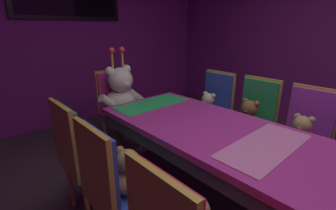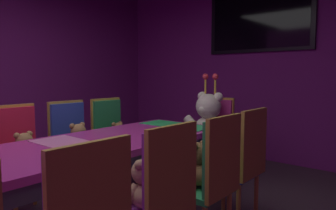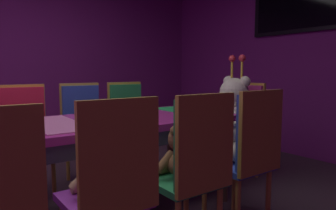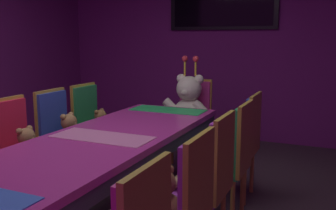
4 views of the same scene
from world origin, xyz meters
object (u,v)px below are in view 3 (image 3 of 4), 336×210
chair_right_2 (113,177)px  king_teddy_bear (233,109)px  teddy_right_2 (101,171)px  chair_left_4 (128,117)px  throne_chair (244,119)px  teddy_right_4 (235,144)px  teddy_left_3 (89,124)px  banquet_table (56,136)px  teddy_left_2 (29,131)px  chair_right_4 (251,147)px  chair_left_3 (83,121)px  chair_right_3 (196,160)px  chair_left_2 (25,127)px  teddy_left_4 (135,121)px  teddy_right_3 (181,155)px

chair_right_2 → king_teddy_bear: 1.99m
teddy_right_2 → chair_right_2: bearing=180.0°
chair_left_4 → throne_chair: same height
teddy_right_4 → king_teddy_bear: bearing=-46.9°
teddy_left_3 → banquet_table: bearing=-36.2°
teddy_left_2 → chair_right_4: chair_right_4 is taller
chair_left_3 → teddy_right_2: size_ratio=3.01×
throne_chair → chair_right_3: bearing=31.5°
teddy_left_3 → chair_right_4: bearing=18.0°
chair_right_3 → teddy_right_4: bearing=-71.4°
chair_left_4 → teddy_right_2: size_ratio=3.01×
chair_left_2 → king_teddy_bear: (0.86, 1.83, 0.12)m
teddy_left_2 → chair_right_2: (1.58, 0.04, 0.01)m
teddy_right_2 → chair_right_4: (0.14, 1.03, 0.01)m
chair_right_2 → banquet_table: bearing=0.8°
teddy_left_4 → chair_right_4: (1.57, -0.00, 0.02)m
chair_left_3 → throne_chair: size_ratio=1.00×
chair_left_2 → chair_left_3: (-0.01, 0.56, 0.00)m
teddy_left_4 → king_teddy_bear: 1.05m
banquet_table → chair_left_2: 0.87m
chair_right_3 → teddy_left_4: bearing=-17.9°
chair_left_4 → teddy_right_3: bearing=-18.0°
teddy_left_2 → teddy_right_4: 1.78m
chair_right_3 → teddy_right_3: chair_right_3 is taller
chair_left_4 → chair_right_2: same height
chair_right_2 → chair_left_3: bearing=-16.7°
banquet_table → chair_left_3: bearing=148.7°
chair_right_4 → teddy_right_4: (-0.15, 0.00, -0.01)m
chair_right_2 → chair_right_3: same height
teddy_right_2 → king_teddy_bear: king_teddy_bear is taller
throne_chair → king_teddy_bear: 0.21m
chair_right_3 → teddy_right_3: (-0.15, 0.00, 0.00)m
teddy_left_4 → throne_chair: (0.72, 0.92, 0.02)m
chair_right_3 → banquet_table: bearing=31.0°
chair_left_3 → teddy_right_3: chair_left_3 is taller
banquet_table → teddy_left_4: banquet_table is taller
teddy_left_2 → chair_right_3: size_ratio=0.32×
teddy_left_2 → chair_right_2: chair_right_2 is taller
banquet_table → chair_left_2: bearing=-178.3°
chair_left_3 → teddy_right_4: 1.66m
chair_left_4 → king_teddy_bear: (0.86, 0.75, 0.12)m
teddy_left_3 → chair_right_4: size_ratio=0.34×
chair_left_3 → king_teddy_bear: bearing=55.5°
teddy_right_2 → chair_right_4: size_ratio=0.33×
king_teddy_bear → teddy_right_2: bearing=21.8°
teddy_right_2 → teddy_right_4: size_ratio=1.02×
chair_left_4 → teddy_right_2: bearing=-33.3°
teddy_left_2 → chair_right_3: 1.69m
chair_left_4 → chair_right_4: bearing=-0.0°
chair_left_3 → teddy_right_4: (1.58, 0.51, -0.01)m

